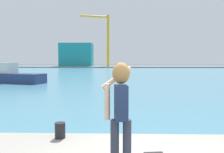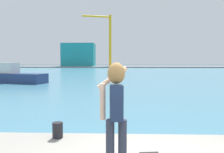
{
  "view_description": "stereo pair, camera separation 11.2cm",
  "coord_description": "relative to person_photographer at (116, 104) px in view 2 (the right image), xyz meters",
  "views": [
    {
      "loc": [
        -0.6,
        -3.68,
        2.42
      ],
      "look_at": [
        -0.91,
        7.66,
        1.69
      ],
      "focal_mm": 38.14,
      "sensor_mm": 36.0,
      "label": 1
    },
    {
      "loc": [
        -0.49,
        -3.67,
        2.42
      ],
      "look_at": [
        -0.91,
        7.66,
        1.69
      ],
      "focal_mm": 38.14,
      "sensor_mm": 36.0,
      "label": 2
    }
  ],
  "objects": [
    {
      "name": "harbor_water",
      "position": [
        0.57,
        51.89,
        -1.72
      ],
      "size": [
        140.0,
        100.0,
        0.02
      ],
      "primitive_type": "cube",
      "color": "teal",
      "rests_on": "ground_plane"
    },
    {
      "name": "warehouse_left",
      "position": [
        -16.76,
        90.93,
        3.21
      ],
      "size": [
        12.62,
        8.64,
        8.99
      ],
      "primitive_type": "cube",
      "color": "teal",
      "rests_on": "far_shore_dock"
    },
    {
      "name": "ground_plane",
      "position": [
        0.57,
        49.89,
        -1.73
      ],
      "size": [
        220.0,
        220.0,
        0.0
      ],
      "primitive_type": "plane",
      "color": "#334751"
    },
    {
      "name": "harbor_bollard",
      "position": [
        -1.37,
        1.53,
        -0.89
      ],
      "size": [
        0.24,
        0.24,
        0.36
      ],
      "primitive_type": "cylinder",
      "color": "black",
      "rests_on": "quay_promenade"
    },
    {
      "name": "far_shore_dock",
      "position": [
        0.57,
        91.89,
        -1.5
      ],
      "size": [
        140.0,
        20.0,
        0.44
      ],
      "primitive_type": "cube",
      "color": "gray",
      "rests_on": "ground_plane"
    },
    {
      "name": "boat_moored",
      "position": [
        -12.25,
        22.34,
        -0.93
      ],
      "size": [
        8.29,
        4.41,
        2.23
      ],
      "rotation": [
        0.0,
        0.0,
        -0.3
      ],
      "color": "navy",
      "rests_on": "harbor_water"
    },
    {
      "name": "person_photographer",
      "position": [
        0.0,
        0.0,
        0.0
      ],
      "size": [
        0.53,
        0.55,
        1.74
      ],
      "rotation": [
        0.0,
        0.0,
        1.66
      ],
      "color": "#2D3342",
      "rests_on": "quay_promenade"
    },
    {
      "name": "port_crane",
      "position": [
        -5.16,
        88.19,
        10.48
      ],
      "size": [
        11.01,
        3.69,
        19.69
      ],
      "color": "yellow",
      "rests_on": "far_shore_dock"
    }
  ]
}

